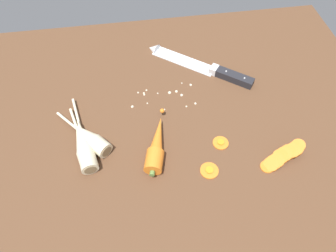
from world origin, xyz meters
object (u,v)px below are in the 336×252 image
object	(u,v)px
whole_carrot	(157,145)
parsnip_front	(89,138)
carrot_slice_stray_near	(209,170)
carrot_slice_stray_mid	(221,143)
parsnip_mid_left	(84,144)
chefs_knife	(196,64)
parsnip_mid_right	(83,146)
carrot_slice_stack	(283,156)

from	to	relation	value
whole_carrot	parsnip_front	bearing A→B (deg)	163.69
carrot_slice_stray_near	carrot_slice_stray_mid	xyz separation A→B (cm)	(4.51, 7.06, 0.00)
parsnip_mid_left	carrot_slice_stray_near	distance (cm)	30.67
carrot_slice_stray_near	carrot_slice_stray_mid	bearing A→B (deg)	57.41
parsnip_front	parsnip_mid_left	distance (cm)	2.07
chefs_knife	parsnip_mid_left	size ratio (longest dim) A/B	1.26
parsnip_front	chefs_knife	bearing A→B (deg)	36.10
parsnip_mid_right	carrot_slice_stray_mid	bearing A→B (deg)	-5.05
chefs_knife	whole_carrot	distance (cm)	31.68
parsnip_mid_left	carrot_slice_stack	xyz separation A→B (cm)	(46.50, -10.16, -0.53)
parsnip_front	parsnip_mid_right	bearing A→B (deg)	-123.94
whole_carrot	parsnip_mid_left	world-z (taller)	whole_carrot
carrot_slice_stray_near	parsnip_mid_right	bearing A→B (deg)	160.89
whole_carrot	parsnip_mid_left	xyz separation A→B (cm)	(-17.33, 3.09, -0.12)
parsnip_mid_right	carrot_slice_stack	xyz separation A→B (cm)	(46.71, -9.47, -0.53)
carrot_slice_stray_mid	parsnip_front	bearing A→B (deg)	170.69
whole_carrot	carrot_slice_stray_near	world-z (taller)	whole_carrot
parsnip_mid_left	parsnip_mid_right	distance (cm)	0.72
parsnip_front	carrot_slice_stack	size ratio (longest dim) A/B	1.37
carrot_slice_stray_near	chefs_knife	bearing A→B (deg)	83.40
carrot_slice_stray_mid	carrot_slice_stack	bearing A→B (deg)	-26.14
carrot_slice_stack	carrot_slice_stray_mid	world-z (taller)	carrot_slice_stack
whole_carrot	parsnip_mid_left	bearing A→B (deg)	169.88
parsnip_front	carrot_slice_stray_near	size ratio (longest dim) A/B	3.66
whole_carrot	carrot_slice_stray_mid	xyz separation A→B (cm)	(15.89, -0.54, -1.74)
chefs_knife	parsnip_mid_right	world-z (taller)	parsnip_mid_right
parsnip_mid_right	carrot_slice_stray_mid	xyz separation A→B (cm)	(33.43, -2.95, -1.62)
parsnip_mid_left	carrot_slice_stray_near	size ratio (longest dim) A/B	5.40
parsnip_front	carrot_slice_stray_near	xyz separation A→B (cm)	(27.38, -12.29, -1.62)
parsnip_front	carrot_slice_stack	xyz separation A→B (cm)	(45.18, -11.75, -0.53)
carrot_slice_stack	chefs_knife	bearing A→B (deg)	111.60
whole_carrot	carrot_slice_stray_mid	bearing A→B (deg)	-1.96
carrot_slice_stack	parsnip_mid_left	bearing A→B (deg)	167.68
whole_carrot	parsnip_mid_right	size ratio (longest dim) A/B	0.96
chefs_knife	carrot_slice_stack	bearing A→B (deg)	-68.40
chefs_knife	carrot_slice_stray_near	distance (cm)	35.46
whole_carrot	carrot_slice_stack	world-z (taller)	whole_carrot
parsnip_mid_left	parsnip_mid_right	bearing A→B (deg)	-107.16
chefs_knife	parsnip_front	xyz separation A→B (cm)	(-31.45, -22.94, 1.33)
whole_carrot	parsnip_mid_right	xyz separation A→B (cm)	(-17.54, 2.41, -0.12)
chefs_knife	parsnip_mid_left	bearing A→B (deg)	-143.19
parsnip_mid_right	carrot_slice_stack	bearing A→B (deg)	-11.46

